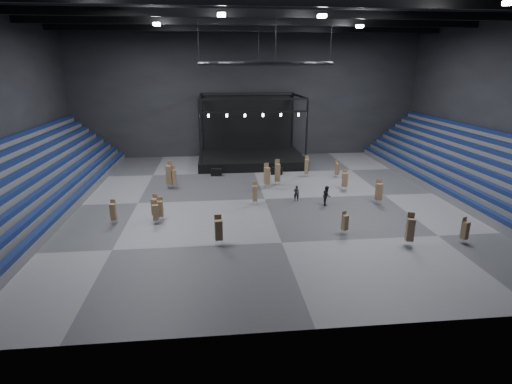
{
  "coord_description": "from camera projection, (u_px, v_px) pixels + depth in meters",
  "views": [
    {
      "loc": [
        -4.8,
        -37.83,
        12.76
      ],
      "look_at": [
        -1.09,
        -2.0,
        1.4
      ],
      "focal_mm": 28.0,
      "sensor_mm": 36.0,
      "label": 1
    }
  ],
  "objects": [
    {
      "name": "stage",
      "position": [
        250.0,
        152.0,
        55.16
      ],
      "size": [
        14.0,
        10.0,
        9.2
      ],
      "color": "black",
      "rests_on": "floor"
    },
    {
      "name": "chair_stack_13",
      "position": [
        113.0,
        211.0,
        33.53
      ],
      "size": [
        0.45,
        0.45,
        2.13
      ],
      "rotation": [
        0.0,
        0.0,
        -0.03
      ],
      "color": "silver",
      "rests_on": "floor"
    },
    {
      "name": "chair_stack_1",
      "position": [
        155.0,
        206.0,
        34.56
      ],
      "size": [
        0.6,
        0.6,
        2.25
      ],
      "rotation": [
        0.0,
        0.0,
        -0.33
      ],
      "color": "silver",
      "rests_on": "floor"
    },
    {
      "name": "chair_stack_8",
      "position": [
        169.0,
        174.0,
        43.35
      ],
      "size": [
        0.73,
        0.73,
        3.05
      ],
      "rotation": [
        0.0,
        0.0,
        -0.42
      ],
      "color": "silver",
      "rests_on": "floor"
    },
    {
      "name": "chair_stack_14",
      "position": [
        155.0,
        212.0,
        33.47
      ],
      "size": [
        0.52,
        0.52,
        2.05
      ],
      "rotation": [
        0.0,
        0.0,
        0.14
      ],
      "color": "silver",
      "rests_on": "floor"
    },
    {
      "name": "wall_front",
      "position": [
        325.0,
        156.0,
        17.57
      ],
      "size": [
        50.0,
        0.2,
        18.0
      ],
      "primitive_type": "cube",
      "color": "black",
      "rests_on": "ground"
    },
    {
      "name": "chair_stack_7",
      "position": [
        160.0,
        208.0,
        34.3
      ],
      "size": [
        0.48,
        0.48,
        2.07
      ],
      "rotation": [
        0.0,
        0.0,
        -0.01
      ],
      "color": "silver",
      "rests_on": "floor"
    },
    {
      "name": "chair_stack_5",
      "position": [
        219.0,
        229.0,
        29.48
      ],
      "size": [
        0.61,
        0.61,
        2.35
      ],
      "rotation": [
        0.0,
        0.0,
        0.11
      ],
      "color": "silver",
      "rests_on": "floor"
    },
    {
      "name": "chair_stack_16",
      "position": [
        307.0,
        166.0,
        48.0
      ],
      "size": [
        0.56,
        0.56,
        2.59
      ],
      "rotation": [
        0.0,
        0.0,
        -0.26
      ],
      "color": "silver",
      "rests_on": "floor"
    },
    {
      "name": "flight_case_mid",
      "position": [
        275.0,
        171.0,
        49.26
      ],
      "size": [
        1.21,
        0.74,
        0.75
      ],
      "primitive_type": "cube",
      "rotation": [
        0.0,
        0.0,
        -0.16
      ],
      "color": "black",
      "rests_on": "floor"
    },
    {
      "name": "flight_case_right",
      "position": [
        277.0,
        171.0,
        49.27
      ],
      "size": [
        1.48,
        1.06,
        0.89
      ],
      "primitive_type": "cube",
      "rotation": [
        0.0,
        0.0,
        -0.33
      ],
      "color": "black",
      "rests_on": "floor"
    },
    {
      "name": "chair_stack_9",
      "position": [
        174.0,
        177.0,
        43.59
      ],
      "size": [
        0.56,
        0.56,
        2.41
      ],
      "rotation": [
        0.0,
        0.0,
        0.27
      ],
      "color": "silver",
      "rests_on": "floor"
    },
    {
      "name": "wall_back",
      "position": [
        247.0,
        94.0,
        57.41
      ],
      "size": [
        50.0,
        0.2,
        18.0
      ],
      "primitive_type": "cube",
      "color": "black",
      "rests_on": "ground"
    },
    {
      "name": "roof_girders",
      "position": [
        266.0,
        13.0,
        35.02
      ],
      "size": [
        49.0,
        30.35,
        0.7
      ],
      "color": "black",
      "rests_on": "ceiling"
    },
    {
      "name": "crew_member",
      "position": [
        327.0,
        196.0,
        38.18
      ],
      "size": [
        0.93,
        1.08,
        1.91
      ],
      "primitive_type": "imported",
      "rotation": [
        0.0,
        0.0,
        1.32
      ],
      "color": "black",
      "rests_on": "floor"
    },
    {
      "name": "bleachers_right",
      "position": [
        481.0,
        176.0,
        41.93
      ],
      "size": [
        7.2,
        40.0,
        6.4
      ],
      "color": "#4F4F51",
      "rests_on": "floor"
    },
    {
      "name": "chair_stack_3",
      "position": [
        345.0,
        179.0,
        42.72
      ],
      "size": [
        0.53,
        0.53,
        2.25
      ],
      "rotation": [
        0.0,
        0.0,
        -0.02
      ],
      "color": "silver",
      "rests_on": "floor"
    },
    {
      "name": "truss_ring",
      "position": [
        266.0,
        64.0,
        36.29
      ],
      "size": [
        12.3,
        12.3,
        5.15
      ],
      "color": "black",
      "rests_on": "ceiling"
    },
    {
      "name": "chair_stack_2",
      "position": [
        465.0,
        230.0,
        29.84
      ],
      "size": [
        0.57,
        0.57,
        2.06
      ],
      "rotation": [
        0.0,
        0.0,
        0.37
      ],
      "color": "silver",
      "rests_on": "floor"
    },
    {
      "name": "bleachers_left",
      "position": [
        23.0,
        189.0,
        37.43
      ],
      "size": [
        7.2,
        40.0,
        6.4
      ],
      "color": "#4F4F51",
      "rests_on": "floor"
    },
    {
      "name": "chair_stack_11",
      "position": [
        337.0,
        168.0,
        47.77
      ],
      "size": [
        0.55,
        0.55,
        2.09
      ],
      "rotation": [
        0.0,
        0.0,
        0.4
      ],
      "color": "silver",
      "rests_on": "floor"
    },
    {
      "name": "chair_stack_12",
      "position": [
        345.0,
        222.0,
        31.6
      ],
      "size": [
        0.53,
        0.53,
        1.86
      ],
      "rotation": [
        0.0,
        0.0,
        0.36
      ],
      "color": "silver",
      "rests_on": "floor"
    },
    {
      "name": "floodlights",
      "position": [
        272.0,
        15.0,
        31.41
      ],
      "size": [
        28.6,
        16.6,
        0.25
      ],
      "color": "white",
      "rests_on": "roof_girders"
    },
    {
      "name": "chair_stack_0",
      "position": [
        267.0,
        176.0,
        43.31
      ],
      "size": [
        0.66,
        0.66,
        2.8
      ],
      "rotation": [
        0.0,
        0.0,
        0.23
      ],
      "color": "silver",
      "rests_on": "floor"
    },
    {
      "name": "chair_stack_4",
      "position": [
        379.0,
        191.0,
        38.35
      ],
      "size": [
        0.54,
        0.54,
        2.47
      ],
      "rotation": [
        0.0,
        0.0,
        -0.0
      ],
      "color": "silver",
      "rests_on": "floor"
    },
    {
      "name": "chair_stack_6",
      "position": [
        277.0,
        172.0,
        44.55
      ],
      "size": [
        0.57,
        0.57,
        2.91
      ],
      "rotation": [
        0.0,
        0.0,
        0.06
      ],
      "color": "silver",
      "rests_on": "floor"
    },
    {
      "name": "floor",
      "position": [
        265.0,
        199.0,
        40.2
      ],
      "size": [
        50.0,
        50.0,
        0.0
      ],
      "primitive_type": "plane",
      "color": "#575759",
      "rests_on": "ground"
    },
    {
      "name": "chair_stack_10",
      "position": [
        410.0,
        229.0,
        29.34
      ],
      "size": [
        0.64,
        0.64,
        2.58
      ],
      "rotation": [
        0.0,
        0.0,
        -0.24
      ],
      "color": "silver",
      "rests_on": "floor"
    },
    {
      "name": "chair_stack_15",
      "position": [
        255.0,
        193.0,
        38.22
      ],
      "size": [
        0.46,
        0.46,
        2.28
      ],
      "rotation": [
        0.0,
        0.0,
        -0.04
      ],
      "color": "silver",
      "rests_on": "floor"
    },
    {
      "name": "flight_case_left",
      "position": [
        216.0,
        172.0,
        48.67
      ],
      "size": [
        1.35,
        0.73,
        0.88
      ],
      "primitive_type": "cube",
      "rotation": [
        0.0,
        0.0,
        -0.06
      ],
      "color": "black",
      "rests_on": "floor"
    },
    {
      "name": "man_center",
      "position": [
        296.0,
        193.0,
        39.41
      ],
      "size": [
        0.63,
        0.47,
        1.58
      ],
      "primitive_type": "imported",
      "rotation": [
        0.0,
        0.0,
        2.97
      ],
      "color": "black",
      "rests_on": "floor"
    },
    {
      "name": "ceiling",
      "position": [
        266.0,
        4.0,
        34.78
      ],
      "size": [
        50.0,
        42.0,
        0.2
      ],
      "primitive_type": "cube",
      "color": "black",
      "rests_on": "wall_back"
    }
  ]
}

